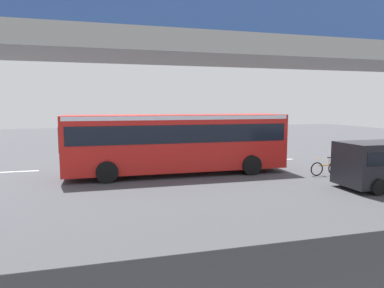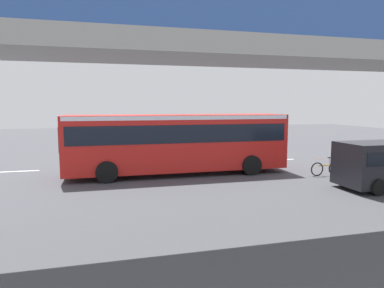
{
  "view_description": "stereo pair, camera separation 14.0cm",
  "coord_description": "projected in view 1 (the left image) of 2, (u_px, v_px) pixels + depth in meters",
  "views": [
    {
      "loc": [
        3.53,
        17.87,
        3.63
      ],
      "look_at": [
        -1.08,
        0.64,
        1.6
      ],
      "focal_mm": 31.71,
      "sensor_mm": 36.0,
      "label": 1
    },
    {
      "loc": [
        3.4,
        17.91,
        3.63
      ],
      "look_at": [
        -1.08,
        0.64,
        1.6
      ],
      "focal_mm": 31.71,
      "sensor_mm": 36.0,
      "label": 2
    }
  ],
  "objects": [
    {
      "name": "traffic_sign",
      "position": [
        94.0,
        133.0,
        21.78
      ],
      "size": [
        0.08,
        0.6,
        2.8
      ],
      "color": "slate",
      "rests_on": "ground"
    },
    {
      "name": "bicycle_orange",
      "position": [
        326.0,
        168.0,
        17.65
      ],
      "size": [
        1.77,
        0.44,
        0.96
      ],
      "color": "black",
      "rests_on": "ground"
    },
    {
      "name": "lane_dash_rightmost",
      "position": [
        19.0,
        171.0,
        18.72
      ],
      "size": [
        2.0,
        0.2,
        0.01
      ],
      "primitive_type": "cube",
      "color": "silver",
      "rests_on": "ground"
    },
    {
      "name": "lane_dash_leftmost",
      "position": [
        279.0,
        160.0,
        22.83
      ],
      "size": [
        2.0,
        0.2,
        0.01
      ],
      "primitive_type": "cube",
      "color": "silver",
      "rests_on": "ground"
    },
    {
      "name": "lane_dash_left",
      "position": [
        223.0,
        162.0,
        21.8
      ],
      "size": [
        2.0,
        0.2,
        0.01
      ],
      "primitive_type": "cube",
      "color": "silver",
      "rests_on": "ground"
    },
    {
      "name": "bicycle_blue",
      "position": [
        368.0,
        166.0,
        18.21
      ],
      "size": [
        1.77,
        0.44,
        0.96
      ],
      "color": "black",
      "rests_on": "ground"
    },
    {
      "name": "pedestrian",
      "position": [
        140.0,
        149.0,
        21.67
      ],
      "size": [
        0.38,
        0.38,
        1.79
      ],
      "color": "#2D2D38",
      "rests_on": "ground"
    },
    {
      "name": "city_bus",
      "position": [
        178.0,
        139.0,
        17.89
      ],
      "size": [
        11.54,
        2.85,
        3.15
      ],
      "color": "red",
      "rests_on": "ground"
    },
    {
      "name": "lane_dash_centre",
      "position": [
        162.0,
        165.0,
        20.77
      ],
      "size": [
        2.0,
        0.2,
        0.01
      ],
      "primitive_type": "cube",
      "color": "silver",
      "rests_on": "ground"
    },
    {
      "name": "lane_dash_right",
      "position": [
        94.0,
        168.0,
        19.75
      ],
      "size": [
        2.0,
        0.2,
        0.01
      ],
      "primitive_type": "cube",
      "color": "silver",
      "rests_on": "ground"
    },
    {
      "name": "pedestrian_overpass",
      "position": [
        236.0,
        66.0,
        9.04
      ],
      "size": [
        25.85,
        2.6,
        6.39
      ],
      "color": "#9E9E99",
      "rests_on": "ground"
    },
    {
      "name": "ground",
      "position": [
        170.0,
        172.0,
        18.47
      ],
      "size": [
        80.0,
        80.0,
        0.0
      ],
      "primitive_type": "plane",
      "color": "#424247"
    }
  ]
}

